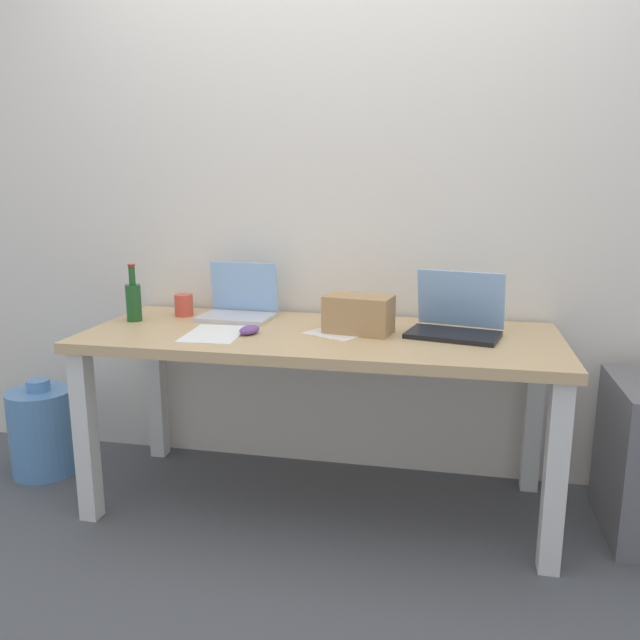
# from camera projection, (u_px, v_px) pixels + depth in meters

# --- Properties ---
(ground_plane) EXTENTS (8.00, 8.00, 0.00)m
(ground_plane) POSITION_uv_depth(u_px,v_px,m) (320.00, 502.00, 2.62)
(ground_plane) COLOR #515459
(back_wall) EXTENTS (5.20, 0.08, 2.60)m
(back_wall) POSITION_uv_depth(u_px,v_px,m) (340.00, 180.00, 2.74)
(back_wall) COLOR silver
(back_wall) RESTS_ON ground
(desk) EXTENTS (1.83, 0.72, 0.72)m
(desk) POSITION_uv_depth(u_px,v_px,m) (320.00, 355.00, 2.48)
(desk) COLOR tan
(desk) RESTS_ON ground
(laptop_left) EXTENTS (0.31, 0.23, 0.23)m
(laptop_left) POSITION_uv_depth(u_px,v_px,m) (239.00, 306.00, 2.72)
(laptop_left) COLOR silver
(laptop_left) RESTS_ON desk
(laptop_right) EXTENTS (0.38, 0.30, 0.24)m
(laptop_right) POSITION_uv_depth(u_px,v_px,m) (456.00, 321.00, 2.41)
(laptop_right) COLOR black
(laptop_right) RESTS_ON desk
(beer_bottle) EXTENTS (0.06, 0.06, 0.24)m
(beer_bottle) POSITION_uv_depth(u_px,v_px,m) (134.00, 300.00, 2.65)
(beer_bottle) COLOR #1E5123
(beer_bottle) RESTS_ON desk
(computer_mouse) EXTENTS (0.09, 0.11, 0.03)m
(computer_mouse) POSITION_uv_depth(u_px,v_px,m) (249.00, 330.00, 2.43)
(computer_mouse) COLOR #724799
(computer_mouse) RESTS_ON desk
(cardboard_box) EXTENTS (0.28, 0.19, 0.15)m
(cardboard_box) POSITION_uv_depth(u_px,v_px,m) (359.00, 314.00, 2.44)
(cardboard_box) COLOR tan
(cardboard_box) RESTS_ON desk
(coffee_mug) EXTENTS (0.08, 0.08, 0.09)m
(coffee_mug) POSITION_uv_depth(u_px,v_px,m) (184.00, 305.00, 2.76)
(coffee_mug) COLOR #D84C38
(coffee_mug) RESTS_ON desk
(paper_sheet_near_back) EXTENTS (0.33, 0.36, 0.00)m
(paper_sheet_near_back) POSITION_uv_depth(u_px,v_px,m) (346.00, 330.00, 2.49)
(paper_sheet_near_back) COLOR white
(paper_sheet_near_back) RESTS_ON desk
(paper_sheet_front_left) EXTENTS (0.23, 0.31, 0.00)m
(paper_sheet_front_left) POSITION_uv_depth(u_px,v_px,m) (214.00, 334.00, 2.43)
(paper_sheet_front_left) COLOR white
(paper_sheet_front_left) RESTS_ON desk
(water_cooler_jug) EXTENTS (0.29, 0.29, 0.44)m
(water_cooler_jug) POSITION_uv_depth(u_px,v_px,m) (43.00, 431.00, 2.85)
(water_cooler_jug) COLOR #598CC6
(water_cooler_jug) RESTS_ON ground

